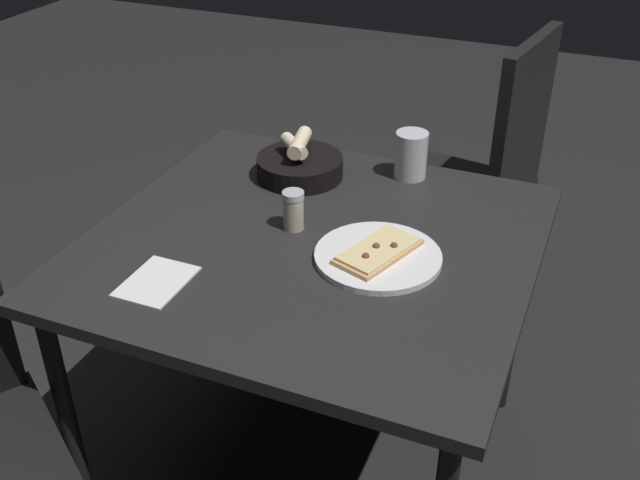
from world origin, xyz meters
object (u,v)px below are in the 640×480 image
(pizza_plate, at_px, (378,255))
(pepper_shaker, at_px, (293,212))
(bread_basket, at_px, (300,164))
(chair_near, at_px, (481,170))
(beer_glass, at_px, (411,158))
(dining_table, at_px, (313,262))

(pizza_plate, relative_size, pepper_shaker, 2.94)
(bread_basket, distance_m, chair_near, 0.69)
(pizza_plate, height_order, pepper_shaker, pepper_shaker)
(beer_glass, bearing_deg, chair_near, -14.55)
(pizza_plate, bearing_deg, dining_table, 81.48)
(beer_glass, xyz_separation_m, pepper_shaker, (-0.36, 0.17, -0.01))
(dining_table, height_order, pepper_shaker, pepper_shaker)
(pepper_shaker, bearing_deg, beer_glass, -25.34)
(chair_near, bearing_deg, bread_basket, 145.18)
(pepper_shaker, bearing_deg, bread_basket, 20.81)
(dining_table, bearing_deg, chair_near, -15.27)
(bread_basket, bearing_deg, pizza_plate, -133.40)
(dining_table, distance_m, pizza_plate, 0.18)
(pizza_plate, distance_m, pepper_shaker, 0.23)
(beer_glass, distance_m, pepper_shaker, 0.40)
(bread_basket, bearing_deg, chair_near, -34.82)
(dining_table, distance_m, bread_basket, 0.33)
(beer_glass, bearing_deg, pepper_shaker, 154.66)
(dining_table, distance_m, pepper_shaker, 0.12)
(dining_table, bearing_deg, bread_basket, 29.17)
(dining_table, bearing_deg, pizza_plate, -98.52)
(beer_glass, relative_size, pepper_shaker, 1.30)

